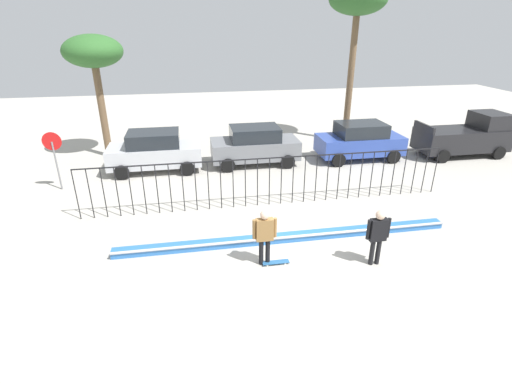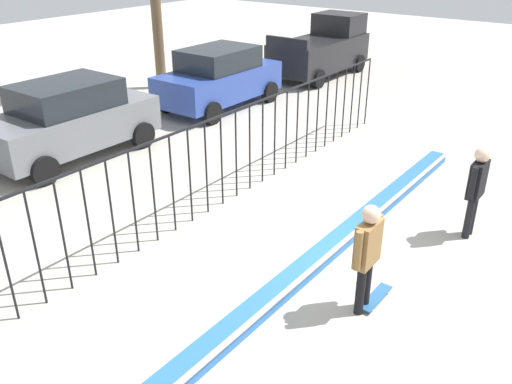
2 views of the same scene
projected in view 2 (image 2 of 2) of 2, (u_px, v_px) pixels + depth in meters
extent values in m
plane|color=#ADA89E|center=(350.00, 265.00, 9.18)|extent=(60.00, 60.00, 0.00)
cube|color=#2D6BB7|center=(326.00, 251.00, 9.39)|extent=(11.00, 0.36, 0.22)
cylinder|color=#B2B2B7|center=(336.00, 249.00, 9.25)|extent=(11.00, 0.09, 0.09)
cylinder|color=black|center=(6.00, 263.00, 7.49)|extent=(0.04, 0.04, 1.93)
cylinder|color=black|center=(36.00, 249.00, 7.83)|extent=(0.04, 0.04, 1.93)
cylinder|color=black|center=(63.00, 236.00, 8.16)|extent=(0.04, 0.04, 1.93)
cylinder|color=black|center=(88.00, 224.00, 8.50)|extent=(0.04, 0.04, 1.93)
cylinder|color=black|center=(112.00, 213.00, 8.83)|extent=(0.04, 0.04, 1.93)
cylinder|color=black|center=(133.00, 203.00, 9.17)|extent=(0.04, 0.04, 1.93)
cylinder|color=black|center=(154.00, 193.00, 9.51)|extent=(0.04, 0.04, 1.93)
cylinder|color=black|center=(172.00, 184.00, 9.84)|extent=(0.04, 0.04, 1.93)
cylinder|color=black|center=(190.00, 176.00, 10.18)|extent=(0.04, 0.04, 1.93)
cylinder|color=black|center=(206.00, 168.00, 10.51)|extent=(0.04, 0.04, 1.93)
cylinder|color=black|center=(222.00, 161.00, 10.85)|extent=(0.04, 0.04, 1.93)
cylinder|color=black|center=(236.00, 154.00, 11.19)|extent=(0.04, 0.04, 1.93)
cylinder|color=black|center=(250.00, 148.00, 11.52)|extent=(0.04, 0.04, 1.93)
cylinder|color=black|center=(263.00, 141.00, 11.86)|extent=(0.04, 0.04, 1.93)
cylinder|color=black|center=(275.00, 136.00, 12.19)|extent=(0.04, 0.04, 1.93)
cylinder|color=black|center=(286.00, 130.00, 12.53)|extent=(0.04, 0.04, 1.93)
cylinder|color=black|center=(297.00, 125.00, 12.86)|extent=(0.04, 0.04, 1.93)
cylinder|color=black|center=(307.00, 120.00, 13.20)|extent=(0.04, 0.04, 1.93)
cylinder|color=black|center=(317.00, 116.00, 13.54)|extent=(0.04, 0.04, 1.93)
cylinder|color=black|center=(327.00, 111.00, 13.87)|extent=(0.04, 0.04, 1.93)
cylinder|color=black|center=(336.00, 107.00, 14.21)|extent=(0.04, 0.04, 1.93)
cylinder|color=black|center=(344.00, 103.00, 14.54)|extent=(0.04, 0.04, 1.93)
cylinder|color=black|center=(352.00, 99.00, 14.88)|extent=(0.04, 0.04, 1.93)
cylinder|color=black|center=(360.00, 95.00, 15.21)|extent=(0.04, 0.04, 1.93)
cylinder|color=black|center=(367.00, 92.00, 15.55)|extent=(0.04, 0.04, 1.93)
cube|color=black|center=(204.00, 122.00, 10.10)|extent=(14.00, 0.04, 0.04)
cylinder|color=black|center=(360.00, 290.00, 7.85)|extent=(0.14, 0.14, 0.82)
cylinder|color=black|center=(366.00, 284.00, 7.99)|extent=(0.14, 0.14, 0.82)
cube|color=olive|center=(368.00, 244.00, 7.60)|extent=(0.50, 0.21, 0.67)
sphere|color=beige|center=(371.00, 214.00, 7.39)|extent=(0.27, 0.27, 0.27)
cylinder|color=olive|center=(358.00, 251.00, 7.37)|extent=(0.11, 0.11, 0.60)
cylinder|color=olive|center=(378.00, 233.00, 7.80)|extent=(0.11, 0.11, 0.60)
cube|color=#26598C|center=(376.00, 297.00, 8.27)|extent=(0.80, 0.20, 0.02)
cylinder|color=silver|center=(379.00, 289.00, 8.52)|extent=(0.05, 0.03, 0.05)
cylinder|color=silver|center=(388.00, 292.00, 8.44)|extent=(0.05, 0.03, 0.05)
cylinder|color=silver|center=(363.00, 306.00, 8.13)|extent=(0.05, 0.03, 0.05)
cylinder|color=silver|center=(372.00, 310.00, 8.05)|extent=(0.05, 0.03, 0.05)
cylinder|color=black|center=(469.00, 218.00, 9.84)|extent=(0.14, 0.14, 0.82)
cylinder|color=black|center=(472.00, 214.00, 9.98)|extent=(0.14, 0.14, 0.82)
cube|color=black|center=(478.00, 180.00, 9.58)|extent=(0.50, 0.21, 0.67)
sphere|color=beige|center=(482.00, 155.00, 9.38)|extent=(0.27, 0.27, 0.27)
cylinder|color=black|center=(473.00, 183.00, 9.35)|extent=(0.11, 0.11, 0.60)
cylinder|color=black|center=(483.00, 172.00, 9.78)|extent=(0.11, 0.11, 0.60)
cube|color=slate|center=(71.00, 126.00, 13.35)|extent=(4.30, 1.90, 0.90)
cube|color=#1E2328|center=(66.00, 95.00, 13.01)|extent=(2.37, 1.71, 0.66)
cylinder|color=black|center=(97.00, 121.00, 15.11)|extent=(0.68, 0.22, 0.68)
cylinder|color=black|center=(143.00, 135.00, 14.09)|extent=(0.68, 0.22, 0.68)
cylinder|color=black|center=(44.00, 170.00, 11.98)|extent=(0.68, 0.22, 0.68)
cube|color=#2D479E|center=(219.00, 83.00, 17.17)|extent=(4.30, 1.90, 0.90)
cube|color=#1E2328|center=(218.00, 58.00, 16.83)|extent=(2.37, 1.71, 0.66)
cylinder|color=black|center=(226.00, 83.00, 18.93)|extent=(0.68, 0.22, 0.68)
cylinder|color=black|center=(270.00, 92.00, 17.90)|extent=(0.68, 0.22, 0.68)
cylinder|color=black|center=(166.00, 102.00, 16.82)|extent=(0.68, 0.22, 0.68)
cylinder|color=black|center=(212.00, 113.00, 15.80)|extent=(0.68, 0.22, 0.68)
cube|color=black|center=(319.00, 53.00, 20.92)|extent=(4.70, 1.90, 1.10)
cube|color=black|center=(339.00, 23.00, 21.55)|extent=(1.50, 1.75, 0.80)
cube|color=black|center=(287.00, 43.00, 18.96)|extent=(0.12, 1.75, 0.36)
cylinder|color=black|center=(319.00, 57.00, 22.82)|extent=(0.68, 0.22, 0.68)
cylinder|color=black|center=(359.00, 63.00, 21.80)|extent=(0.68, 0.22, 0.68)
cylinder|color=black|center=(275.00, 71.00, 20.53)|extent=(0.68, 0.22, 0.68)
cylinder|color=black|center=(318.00, 79.00, 19.50)|extent=(0.68, 0.22, 0.68)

